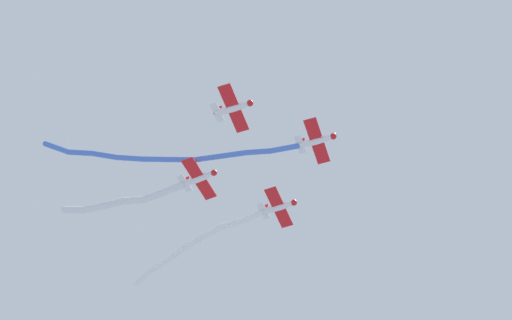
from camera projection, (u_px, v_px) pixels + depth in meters
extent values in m
ellipsoid|color=white|center=(316.00, 141.00, 86.81)|extent=(1.49, 4.40, 0.88)
sphere|color=red|center=(333.00, 136.00, 86.44)|extent=(0.85, 0.85, 0.75)
ellipsoid|color=#1E2D4C|center=(320.00, 138.00, 86.98)|extent=(0.74, 1.15, 0.47)
cube|color=red|center=(317.00, 141.00, 86.69)|extent=(6.42, 2.35, 0.12)
cube|color=white|center=(300.00, 145.00, 87.20)|extent=(2.54, 1.17, 0.10)
cube|color=red|center=(301.00, 142.00, 87.56)|extent=(0.26, 0.99, 1.22)
cylinder|color=#4C75DB|center=(284.00, 148.00, 87.44)|extent=(1.11, 3.18, 0.99)
cylinder|color=#4C75DB|center=(259.00, 152.00, 88.14)|extent=(0.94, 2.96, 1.35)
cylinder|color=#4C75DB|center=(233.00, 154.00, 88.77)|extent=(0.94, 3.23, 0.97)
cylinder|color=#4C75DB|center=(207.00, 158.00, 89.13)|extent=(0.87, 2.92, 0.88)
cylinder|color=#4C75DB|center=(182.00, 160.00, 89.45)|extent=(1.23, 3.07, 1.18)
cylinder|color=#4C75DB|center=(156.00, 159.00, 89.60)|extent=(1.23, 3.24, 0.65)
cylinder|color=#4C75DB|center=(130.00, 158.00, 89.66)|extent=(1.41, 3.14, 1.06)
cylinder|color=#4C75DB|center=(105.00, 155.00, 89.67)|extent=(1.63, 2.90, 0.91)
cylinder|color=#4C75DB|center=(81.00, 153.00, 89.58)|extent=(1.30, 2.86, 0.72)
cylinder|color=#4C75DB|center=(57.00, 148.00, 89.56)|extent=(2.00, 2.84, 1.41)
sphere|color=#4C75DB|center=(297.00, 146.00, 87.16)|extent=(0.64, 0.64, 0.64)
sphere|color=#4C75DB|center=(271.00, 151.00, 87.72)|extent=(0.64, 0.64, 0.64)
sphere|color=#4C75DB|center=(247.00, 153.00, 88.56)|extent=(0.64, 0.64, 0.64)
sphere|color=#4C75DB|center=(220.00, 156.00, 88.97)|extent=(0.64, 0.64, 0.64)
sphere|color=#4C75DB|center=(195.00, 160.00, 89.29)|extent=(0.64, 0.64, 0.64)
sphere|color=#4C75DB|center=(170.00, 159.00, 89.61)|extent=(0.64, 0.64, 0.64)
sphere|color=#4C75DB|center=(143.00, 159.00, 89.58)|extent=(0.64, 0.64, 0.64)
sphere|color=#4C75DB|center=(117.00, 157.00, 89.73)|extent=(0.64, 0.64, 0.64)
sphere|color=#4C75DB|center=(92.00, 153.00, 89.61)|extent=(0.64, 0.64, 0.64)
sphere|color=#4C75DB|center=(69.00, 152.00, 89.55)|extent=(0.64, 0.64, 0.64)
sphere|color=#4C75DB|center=(45.00, 144.00, 89.57)|extent=(0.64, 0.64, 0.64)
ellipsoid|color=white|center=(278.00, 207.00, 91.96)|extent=(1.70, 4.40, 0.88)
sphere|color=red|center=(294.00, 203.00, 91.53)|extent=(0.88, 0.88, 0.75)
ellipsoid|color=#1E2D4C|center=(282.00, 204.00, 92.11)|extent=(0.79, 1.17, 0.47)
cube|color=red|center=(279.00, 208.00, 91.83)|extent=(6.44, 2.66, 0.12)
cube|color=white|center=(264.00, 211.00, 92.40)|extent=(2.56, 1.28, 0.10)
cube|color=red|center=(264.00, 208.00, 92.75)|extent=(0.30, 0.98, 1.22)
cylinder|color=white|center=(252.00, 217.00, 92.63)|extent=(1.63, 2.63, 1.07)
cylinder|color=white|center=(232.00, 224.00, 93.22)|extent=(1.37, 2.81, 0.95)
cylinder|color=white|center=(212.00, 232.00, 93.87)|extent=(1.90, 2.93, 1.16)
cylinder|color=white|center=(194.00, 242.00, 94.62)|extent=(1.81, 2.67, 0.77)
cylinder|color=white|center=(178.00, 253.00, 95.30)|extent=(1.98, 2.51, 1.34)
cylinder|color=white|center=(161.00, 264.00, 95.84)|extent=(1.97, 2.88, 1.31)
cylinder|color=white|center=(144.00, 276.00, 96.62)|extent=(2.36, 2.79, 1.03)
sphere|color=white|center=(261.00, 213.00, 92.37)|extent=(0.72, 0.72, 0.72)
sphere|color=white|center=(242.00, 221.00, 92.89)|extent=(0.72, 0.72, 0.72)
sphere|color=white|center=(222.00, 227.00, 93.55)|extent=(0.72, 0.72, 0.72)
sphere|color=white|center=(202.00, 238.00, 94.19)|extent=(0.72, 0.72, 0.72)
sphere|color=white|center=(185.00, 247.00, 95.05)|extent=(0.72, 0.72, 0.72)
sphere|color=white|center=(170.00, 258.00, 95.56)|extent=(0.72, 0.72, 0.72)
sphere|color=white|center=(152.00, 270.00, 96.12)|extent=(0.72, 0.72, 0.72)
sphere|color=white|center=(137.00, 283.00, 97.12)|extent=(0.72, 0.72, 0.72)
ellipsoid|color=white|center=(232.00, 108.00, 84.63)|extent=(1.57, 4.40, 0.88)
sphere|color=red|center=(250.00, 103.00, 84.24)|extent=(0.86, 0.86, 0.75)
ellipsoid|color=#1E2D4C|center=(237.00, 105.00, 84.80)|extent=(0.76, 1.16, 0.47)
cube|color=red|center=(234.00, 109.00, 84.51)|extent=(6.43, 2.47, 0.12)
cube|color=white|center=(217.00, 112.00, 85.04)|extent=(2.55, 1.21, 0.10)
cube|color=red|center=(218.00, 110.00, 85.40)|extent=(0.28, 0.99, 1.22)
ellipsoid|color=white|center=(198.00, 179.00, 89.69)|extent=(1.98, 4.40, 0.88)
sphere|color=red|center=(214.00, 173.00, 89.19)|extent=(0.92, 0.92, 0.75)
ellipsoid|color=#1E2D4C|center=(203.00, 175.00, 89.83)|extent=(0.85, 1.19, 0.47)
cube|color=red|center=(199.00, 179.00, 89.56)|extent=(6.44, 3.06, 0.12)
cube|color=white|center=(185.00, 183.00, 90.20)|extent=(2.58, 1.43, 0.10)
cube|color=red|center=(186.00, 181.00, 90.55)|extent=(0.37, 0.98, 1.22)
cylinder|color=white|center=(172.00, 189.00, 90.35)|extent=(1.65, 2.67, 1.39)
cylinder|color=white|center=(153.00, 196.00, 90.54)|extent=(1.46, 2.49, 1.60)
cylinder|color=white|center=(133.00, 200.00, 90.72)|extent=(1.16, 2.54, 1.24)
cylinder|color=white|center=(113.00, 204.00, 90.79)|extent=(1.00, 2.58, 1.40)
cylinder|color=white|center=(93.00, 208.00, 90.68)|extent=(0.99, 2.46, 1.25)
cylinder|color=white|center=(74.00, 210.00, 90.77)|extent=(1.44, 2.38, 1.35)
sphere|color=white|center=(182.00, 185.00, 90.18)|extent=(0.85, 0.85, 0.85)
sphere|color=white|center=(162.00, 193.00, 90.52)|extent=(0.85, 0.85, 0.85)
sphere|color=white|center=(144.00, 200.00, 90.55)|extent=(0.85, 0.85, 0.85)
sphere|color=white|center=(123.00, 201.00, 90.88)|extent=(0.85, 0.85, 0.85)
sphere|color=white|center=(103.00, 206.00, 90.71)|extent=(0.85, 0.85, 0.85)
sphere|color=white|center=(83.00, 210.00, 90.66)|extent=(0.85, 0.85, 0.85)
sphere|color=white|center=(64.00, 210.00, 90.88)|extent=(0.85, 0.85, 0.85)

